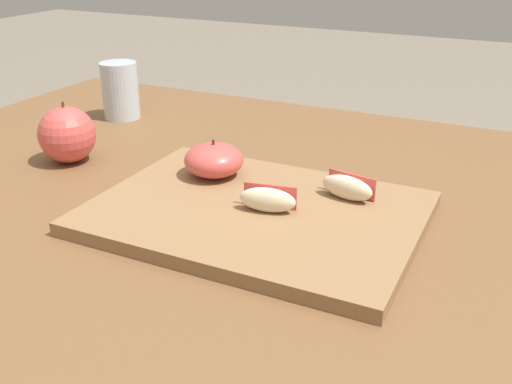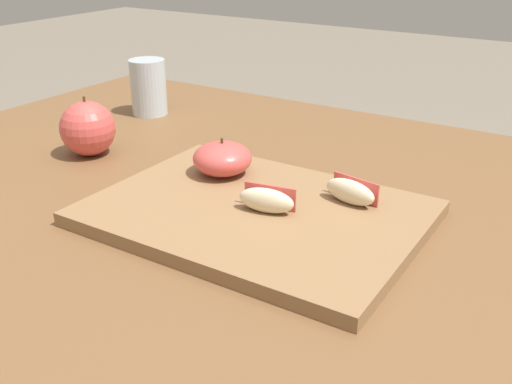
{
  "view_description": "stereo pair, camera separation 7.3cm",
  "coord_description": "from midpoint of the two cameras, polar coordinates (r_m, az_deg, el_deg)",
  "views": [
    {
      "loc": [
        0.35,
        -0.64,
        1.09
      ],
      "look_at": [
        0.06,
        -0.04,
        0.8
      ],
      "focal_mm": 41.79,
      "sensor_mm": 36.0,
      "label": 1
    },
    {
      "loc": [
        0.41,
        -0.6,
        1.09
      ],
      "look_at": [
        0.06,
        -0.04,
        0.8
      ],
      "focal_mm": 41.79,
      "sensor_mm": 36.0,
      "label": 2
    }
  ],
  "objects": [
    {
      "name": "dining_table",
      "position": [
        0.85,
        -4.93,
        -6.91
      ],
      "size": [
        1.23,
        0.93,
        0.76
      ],
      "color": "brown",
      "rests_on": "ground_plane"
    },
    {
      "name": "cutting_board",
      "position": [
        0.74,
        -2.82,
        -2.11
      ],
      "size": [
        0.4,
        0.29,
        0.02
      ],
      "color": "olive",
      "rests_on": "dining_table"
    },
    {
      "name": "apple_half_skin_up",
      "position": [
        0.82,
        -6.58,
        3.01
      ],
      "size": [
        0.08,
        0.08,
        0.05
      ],
      "color": "#D14C47",
      "rests_on": "cutting_board"
    },
    {
      "name": "apple_wedge_near_knife",
      "position": [
        0.72,
        -1.76,
        -0.79
      ],
      "size": [
        0.07,
        0.04,
        0.03
      ],
      "color": "beige",
      "rests_on": "cutting_board"
    },
    {
      "name": "apple_wedge_middle",
      "position": [
        0.75,
        6.05,
        0.39
      ],
      "size": [
        0.07,
        0.04,
        0.03
      ],
      "color": "beige",
      "rests_on": "cutting_board"
    },
    {
      "name": "whole_apple_pink_lady",
      "position": [
        0.97,
        -19.73,
        5.15
      ],
      "size": [
        0.09,
        0.09,
        0.09
      ],
      "color": "#D14C47",
      "rests_on": "dining_table"
    },
    {
      "name": "drinking_glass_water",
      "position": [
        1.16,
        -14.65,
        9.35
      ],
      "size": [
        0.07,
        0.07,
        0.1
      ],
      "color": "silver",
      "rests_on": "dining_table"
    }
  ]
}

